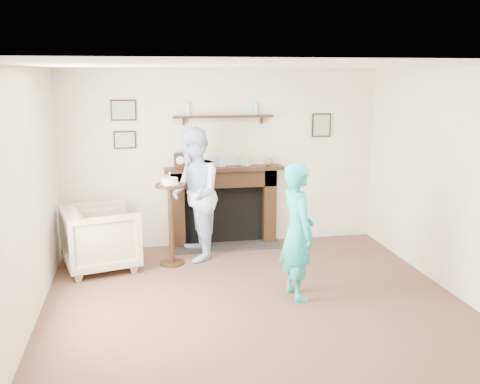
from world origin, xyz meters
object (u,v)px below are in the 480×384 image
armchair (103,268)px  woman (296,296)px  pedestal_table (171,208)px  man (195,258)px

armchair → woman: size_ratio=0.59×
armchair → pedestal_table: size_ratio=0.73×
woman → pedestal_table: size_ratio=1.23×
man → armchair: bearing=-84.4°
man → pedestal_table: size_ratio=1.44×
armchair → man: bearing=-96.9°
woman → armchair: bearing=51.5°
woman → man: bearing=26.3°
armchair → woman: (2.17, -1.32, 0.00)m
woman → pedestal_table: 1.98m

